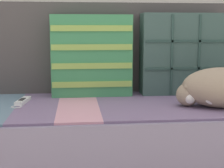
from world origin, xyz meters
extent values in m
cube|color=brown|center=(0.00, 0.15, 0.08)|extent=(1.81, 0.80, 0.16)
cube|color=slate|center=(0.00, 0.15, 0.26)|extent=(1.78, 0.78, 0.20)
cube|color=slate|center=(-0.38, 0.14, 0.36)|extent=(0.19, 0.70, 0.01)
cube|color=#C6899E|center=(-0.19, 0.14, 0.36)|extent=(0.19, 0.70, 0.01)
cube|color=slate|center=(0.00, 0.14, 0.36)|extent=(0.19, 0.70, 0.01)
cube|color=slate|center=(0.19, 0.14, 0.36)|extent=(0.19, 0.70, 0.01)
cube|color=slate|center=(0.38, 0.14, 0.36)|extent=(0.19, 0.70, 0.01)
cube|color=#474242|center=(0.00, 0.48, 0.61)|extent=(1.78, 0.14, 0.50)
cube|color=#38514C|center=(0.38, 0.34, 0.58)|extent=(0.45, 0.13, 0.44)
cube|color=#28423D|center=(0.38, 0.27, 0.51)|extent=(0.43, 0.01, 0.01)
cube|color=#28423D|center=(0.31, 0.27, 0.58)|extent=(0.01, 0.01, 0.42)
cube|color=#28423D|center=(0.38, 0.27, 0.66)|extent=(0.43, 0.01, 0.01)
cube|color=#28423D|center=(0.45, 0.27, 0.58)|extent=(0.01, 0.01, 0.42)
cube|color=#3D8956|center=(-0.11, 0.34, 0.58)|extent=(0.42, 0.13, 0.43)
cube|color=#93B751|center=(-0.11, 0.27, 0.43)|extent=(0.41, 0.01, 0.03)
cube|color=#93B751|center=(-0.11, 0.27, 0.53)|extent=(0.41, 0.01, 0.03)
cube|color=#93B751|center=(-0.11, 0.27, 0.63)|extent=(0.41, 0.01, 0.03)
cube|color=#93B751|center=(-0.11, 0.27, 0.72)|extent=(0.41, 0.01, 0.03)
ellipsoid|color=gray|center=(0.46, -0.03, 0.46)|extent=(0.40, 0.29, 0.18)
sphere|color=gray|center=(0.31, 0.01, 0.42)|extent=(0.10, 0.10, 0.10)
sphere|color=white|center=(0.31, -0.02, 0.41)|extent=(0.06, 0.06, 0.06)
ellipsoid|color=white|center=(0.41, -0.07, 0.43)|extent=(0.11, 0.05, 0.08)
cone|color=gray|center=(0.30, -0.01, 0.48)|extent=(0.04, 0.04, 0.04)
cone|color=gray|center=(0.32, 0.04, 0.48)|extent=(0.04, 0.04, 0.04)
cube|color=white|center=(-0.45, 0.17, 0.37)|extent=(0.06, 0.16, 0.02)
cube|color=black|center=(-0.46, 0.16, 0.38)|extent=(0.03, 0.06, 0.00)
cube|color=black|center=(-0.44, 0.25, 0.37)|extent=(0.03, 0.01, 0.02)
torus|color=silver|center=(-0.47, 0.07, 0.37)|extent=(0.06, 0.06, 0.01)
camera|label=1|loc=(-0.20, -1.49, 0.71)|focal=55.00mm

